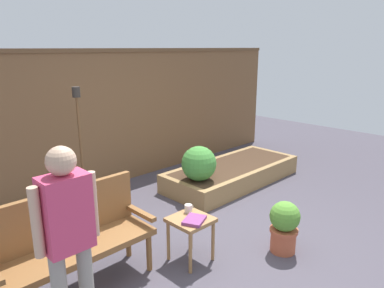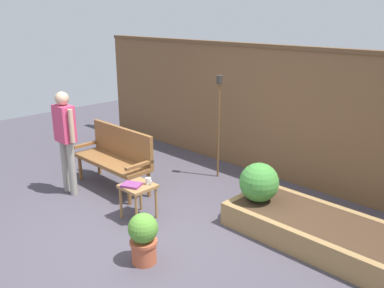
{
  "view_description": "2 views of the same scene",
  "coord_description": "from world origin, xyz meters",
  "px_view_note": "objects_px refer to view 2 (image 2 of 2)",
  "views": [
    {
      "loc": [
        -2.69,
        -2.33,
        2.18
      ],
      "look_at": [
        0.48,
        0.89,
        0.96
      ],
      "focal_mm": 33.71,
      "sensor_mm": 36.0,
      "label": 1
    },
    {
      "loc": [
        3.57,
        -2.89,
        2.6
      ],
      "look_at": [
        -0.05,
        0.79,
        0.94
      ],
      "focal_mm": 37.83,
      "sensor_mm": 36.0,
      "label": 2
    }
  ],
  "objects_px": {
    "person_by_bench": "(65,134)",
    "book_on_table": "(131,185)",
    "potted_boxwood": "(143,237)",
    "shrub_near_bench": "(259,182)",
    "cup_on_table": "(148,181)",
    "garden_bench": "(117,153)",
    "tiki_torch": "(219,109)",
    "side_table": "(138,191)"
  },
  "relations": [
    {
      "from": "person_by_bench",
      "to": "book_on_table",
      "type": "bearing_deg",
      "value": 5.69
    },
    {
      "from": "potted_boxwood",
      "to": "shrub_near_bench",
      "type": "distance_m",
      "value": 1.68
    },
    {
      "from": "cup_on_table",
      "to": "garden_bench",
      "type": "bearing_deg",
      "value": 164.46
    },
    {
      "from": "cup_on_table",
      "to": "book_on_table",
      "type": "distance_m",
      "value": 0.23
    },
    {
      "from": "shrub_near_bench",
      "to": "person_by_bench",
      "type": "distance_m",
      "value": 2.89
    },
    {
      "from": "potted_boxwood",
      "to": "person_by_bench",
      "type": "xyz_separation_m",
      "value": [
        -2.23,
        0.37,
        0.62
      ]
    },
    {
      "from": "book_on_table",
      "to": "person_by_bench",
      "type": "distance_m",
      "value": 1.44
    },
    {
      "from": "garden_bench",
      "to": "cup_on_table",
      "type": "relative_size",
      "value": 12.6
    },
    {
      "from": "cup_on_table",
      "to": "potted_boxwood",
      "type": "bearing_deg",
      "value": -43.04
    },
    {
      "from": "tiki_torch",
      "to": "garden_bench",
      "type": "bearing_deg",
      "value": -121.82
    },
    {
      "from": "cup_on_table",
      "to": "tiki_torch",
      "type": "distance_m",
      "value": 1.86
    },
    {
      "from": "shrub_near_bench",
      "to": "person_by_bench",
      "type": "relative_size",
      "value": 0.33
    },
    {
      "from": "book_on_table",
      "to": "potted_boxwood",
      "type": "height_order",
      "value": "potted_boxwood"
    },
    {
      "from": "side_table",
      "to": "book_on_table",
      "type": "xyz_separation_m",
      "value": [
        -0.03,
        -0.08,
        0.1
      ]
    },
    {
      "from": "garden_bench",
      "to": "potted_boxwood",
      "type": "relative_size",
      "value": 2.48
    },
    {
      "from": "cup_on_table",
      "to": "book_on_table",
      "type": "relative_size",
      "value": 0.48
    },
    {
      "from": "garden_bench",
      "to": "person_by_bench",
      "type": "bearing_deg",
      "value": -115.38
    },
    {
      "from": "potted_boxwood",
      "to": "garden_bench",
      "type": "bearing_deg",
      "value": 151.77
    },
    {
      "from": "side_table",
      "to": "garden_bench",
      "type": "bearing_deg",
      "value": 157.88
    },
    {
      "from": "book_on_table",
      "to": "person_by_bench",
      "type": "height_order",
      "value": "person_by_bench"
    },
    {
      "from": "garden_bench",
      "to": "cup_on_table",
      "type": "bearing_deg",
      "value": -15.54
    },
    {
      "from": "tiki_torch",
      "to": "book_on_table",
      "type": "bearing_deg",
      "value": -84.51
    },
    {
      "from": "side_table",
      "to": "book_on_table",
      "type": "bearing_deg",
      "value": -107.37
    },
    {
      "from": "shrub_near_bench",
      "to": "person_by_bench",
      "type": "bearing_deg",
      "value": -153.99
    },
    {
      "from": "side_table",
      "to": "potted_boxwood",
      "type": "distance_m",
      "value": 1.03
    },
    {
      "from": "potted_boxwood",
      "to": "shrub_near_bench",
      "type": "xyz_separation_m",
      "value": [
        0.34,
        1.63,
        0.24
      ]
    },
    {
      "from": "cup_on_table",
      "to": "tiki_torch",
      "type": "height_order",
      "value": "tiki_torch"
    },
    {
      "from": "cup_on_table",
      "to": "potted_boxwood",
      "type": "relative_size",
      "value": 0.2
    },
    {
      "from": "side_table",
      "to": "shrub_near_bench",
      "type": "bearing_deg",
      "value": 41.31
    },
    {
      "from": "garden_bench",
      "to": "potted_boxwood",
      "type": "height_order",
      "value": "garden_bench"
    },
    {
      "from": "garden_bench",
      "to": "shrub_near_bench",
      "type": "distance_m",
      "value": 2.34
    },
    {
      "from": "book_on_table",
      "to": "shrub_near_bench",
      "type": "height_order",
      "value": "shrub_near_bench"
    },
    {
      "from": "person_by_bench",
      "to": "shrub_near_bench",
      "type": "bearing_deg",
      "value": 26.01
    },
    {
      "from": "garden_bench",
      "to": "book_on_table",
      "type": "xyz_separation_m",
      "value": [
        1.06,
        -0.52,
        -0.05
      ]
    },
    {
      "from": "garden_bench",
      "to": "side_table",
      "type": "distance_m",
      "value": 1.18
    },
    {
      "from": "side_table",
      "to": "cup_on_table",
      "type": "height_order",
      "value": "cup_on_table"
    },
    {
      "from": "book_on_table",
      "to": "potted_boxwood",
      "type": "bearing_deg",
      "value": -55.01
    },
    {
      "from": "side_table",
      "to": "tiki_torch",
      "type": "distance_m",
      "value": 2.01
    },
    {
      "from": "tiki_torch",
      "to": "shrub_near_bench",
      "type": "bearing_deg",
      "value": -30.07
    },
    {
      "from": "book_on_table",
      "to": "potted_boxwood",
      "type": "distance_m",
      "value": 1.02
    },
    {
      "from": "side_table",
      "to": "tiki_torch",
      "type": "height_order",
      "value": "tiki_torch"
    },
    {
      "from": "tiki_torch",
      "to": "potted_boxwood",
      "type": "bearing_deg",
      "value": -66.66
    }
  ]
}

